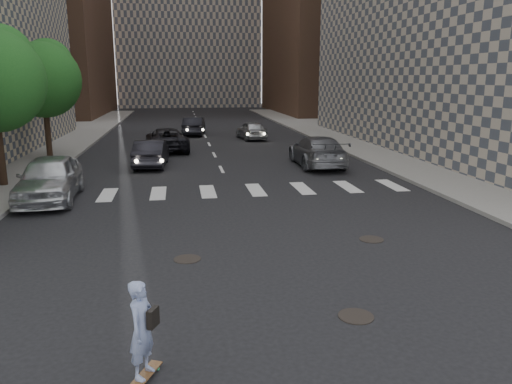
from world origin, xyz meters
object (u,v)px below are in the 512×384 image
Objects in this scene: silver_sedan at (50,178)px; traffic_car_e at (194,126)px; traffic_car_c at (167,140)px; traffic_car_d at (251,130)px; tree_c at (44,76)px; skateboarder at (143,329)px; traffic_car_a at (151,153)px; traffic_car_b at (317,151)px.

silver_sedan is 1.13× the size of traffic_car_e.
traffic_car_c is 8.15m from traffic_car_d.
traffic_car_c is at bearing 69.51° from silver_sedan.
silver_sedan reaches higher than traffic_car_c.
traffic_car_e is (6.17, 21.57, -0.12)m from silver_sedan.
tree_c reaches higher than skateboarder.
silver_sedan is at bearing 67.24° from traffic_car_a.
traffic_car_c is at bearing -39.37° from traffic_car_b.
traffic_car_b is 1.33× the size of traffic_car_d.
traffic_car_e is (1.92, 34.00, -0.13)m from skateboarder.
traffic_car_c reaches higher than traffic_car_d.
silver_sedan reaches higher than traffic_car_e.
traffic_car_e is at bearing 111.61° from skateboarder.
tree_c reaches higher than traffic_car_a.
traffic_car_a is 1.05× the size of traffic_car_d.
traffic_car_a is 12.94m from traffic_car_d.
traffic_car_b is (8.66, -1.19, 0.08)m from traffic_car_a.
traffic_car_a is (5.89, -3.71, -3.93)m from tree_c.
tree_c is 1.60× the size of traffic_car_d.
traffic_car_b reaches higher than traffic_car_d.
traffic_car_e is (2.03, 8.90, -0.00)m from traffic_car_c.
tree_c is 15.23m from traffic_car_d.
traffic_car_e reaches higher than traffic_car_d.
traffic_car_b is at bearing 175.56° from traffic_car_a.
tree_c is at bearing -17.22° from traffic_car_b.
tree_c reaches higher than traffic_car_b.
traffic_car_a is at bearing 61.41° from silver_sedan.
skateboarder is 19.45m from traffic_car_a.
traffic_car_a is at bearing -6.45° from traffic_car_b.
traffic_car_e is (-5.93, 15.76, -0.06)m from traffic_car_b.
tree_c is at bearing 131.00° from skateboarder.
traffic_car_c is 9.13m from traffic_car_e.
traffic_car_a is at bearing 50.01° from traffic_car_d.
skateboarder is at bearing 68.11° from traffic_car_b.
traffic_car_d is (-1.73, 12.12, -0.10)m from traffic_car_b.
silver_sedan is 13.33m from traffic_car_c.
traffic_car_a is 0.79× the size of traffic_car_b.
skateboarder is 25.10m from traffic_car_c.
skateboarder is 30.97m from traffic_car_d.
skateboarder reaches higher than traffic_car_b.
tree_c is 1.25× the size of traffic_car_c.
silver_sedan is 0.91× the size of traffic_car_b.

